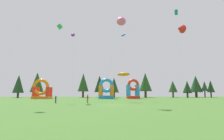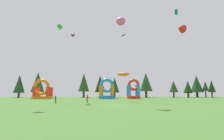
{
  "view_description": "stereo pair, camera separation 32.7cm",
  "coord_description": "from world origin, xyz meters",
  "px_view_note": "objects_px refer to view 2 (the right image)",
  "views": [
    {
      "loc": [
        -1.19,
        -32.45,
        2.29
      ],
      "look_at": [
        0.0,
        12.78,
        7.8
      ],
      "focal_mm": 29.02,
      "sensor_mm": 36.0,
      "label": 1
    },
    {
      "loc": [
        -0.86,
        -32.46,
        2.29
      ],
      "look_at": [
        0.0,
        12.78,
        7.8
      ],
      "focal_mm": 29.02,
      "sensor_mm": 36.0,
      "label": 2
    }
  ],
  "objects_px": {
    "kite_orange_parafoil": "(123,74)",
    "kite_red_delta": "(180,28)",
    "kite_purple_parafoil": "(73,35)",
    "kite_teal_box": "(176,12)",
    "kite_pink_delta": "(121,19)",
    "kite_blue_parafoil": "(124,35)",
    "person_left_edge": "(87,98)",
    "inflatable_red_slide": "(133,91)",
    "kite_green_diamond": "(60,27)",
    "inflatable_orange_dome": "(107,91)",
    "person_far_side": "(56,99)",
    "inflatable_yellow_castle": "(42,91)"
  },
  "relations": [
    {
      "from": "kite_green_diamond",
      "to": "kite_blue_parafoil",
      "type": "distance_m",
      "value": 19.1
    },
    {
      "from": "person_far_side",
      "to": "inflatable_orange_dome",
      "type": "height_order",
      "value": "inflatable_orange_dome"
    },
    {
      "from": "kite_pink_delta",
      "to": "inflatable_yellow_castle",
      "type": "height_order",
      "value": "kite_pink_delta"
    },
    {
      "from": "inflatable_red_slide",
      "to": "inflatable_orange_dome",
      "type": "bearing_deg",
      "value": -178.42
    },
    {
      "from": "kite_orange_parafoil",
      "to": "person_left_edge",
      "type": "height_order",
      "value": "kite_orange_parafoil"
    },
    {
      "from": "person_left_edge",
      "to": "inflatable_yellow_castle",
      "type": "relative_size",
      "value": 0.26
    },
    {
      "from": "kite_orange_parafoil",
      "to": "kite_teal_box",
      "type": "relative_size",
      "value": 0.33
    },
    {
      "from": "kite_green_diamond",
      "to": "kite_purple_parafoil",
      "type": "xyz_separation_m",
      "value": [
        3.55,
        -1.08,
        -2.37
      ]
    },
    {
      "from": "kite_purple_parafoil",
      "to": "person_left_edge",
      "type": "height_order",
      "value": "kite_purple_parafoil"
    },
    {
      "from": "kite_green_diamond",
      "to": "kite_blue_parafoil",
      "type": "relative_size",
      "value": 0.96
    },
    {
      "from": "kite_pink_delta",
      "to": "kite_purple_parafoil",
      "type": "distance_m",
      "value": 15.48
    },
    {
      "from": "kite_red_delta",
      "to": "inflatable_red_slide",
      "type": "relative_size",
      "value": 3.12
    },
    {
      "from": "kite_blue_parafoil",
      "to": "inflatable_red_slide",
      "type": "xyz_separation_m",
      "value": [
        4.17,
        10.49,
        -16.74
      ]
    },
    {
      "from": "kite_blue_parafoil",
      "to": "kite_red_delta",
      "type": "bearing_deg",
      "value": -16.3
    },
    {
      "from": "kite_red_delta",
      "to": "inflatable_red_slide",
      "type": "distance_m",
      "value": 25.64
    },
    {
      "from": "kite_purple_parafoil",
      "to": "inflatable_red_slide",
      "type": "height_order",
      "value": "kite_purple_parafoil"
    },
    {
      "from": "person_far_side",
      "to": "inflatable_red_slide",
      "type": "distance_m",
      "value": 32.3
    },
    {
      "from": "kite_pink_delta",
      "to": "person_far_side",
      "type": "relative_size",
      "value": 10.31
    },
    {
      "from": "kite_pink_delta",
      "to": "person_far_side",
      "type": "distance_m",
      "value": 20.58
    },
    {
      "from": "kite_red_delta",
      "to": "inflatable_orange_dome",
      "type": "xyz_separation_m",
      "value": [
        -20.77,
        14.8,
        -17.38
      ]
    },
    {
      "from": "kite_pink_delta",
      "to": "inflatable_orange_dome",
      "type": "distance_m",
      "value": 34.07
    },
    {
      "from": "kite_red_delta",
      "to": "person_left_edge",
      "type": "bearing_deg",
      "value": -156.7
    },
    {
      "from": "kite_orange_parafoil",
      "to": "kite_teal_box",
      "type": "height_order",
      "value": "kite_teal_box"
    },
    {
      "from": "kite_red_delta",
      "to": "kite_pink_delta",
      "type": "bearing_deg",
      "value": -137.18
    },
    {
      "from": "kite_teal_box",
      "to": "person_far_side",
      "type": "distance_m",
      "value": 32.77
    },
    {
      "from": "person_left_edge",
      "to": "person_far_side",
      "type": "distance_m",
      "value": 6.53
    },
    {
      "from": "kite_green_diamond",
      "to": "person_far_side",
      "type": "relative_size",
      "value": 11.96
    },
    {
      "from": "kite_orange_parafoil",
      "to": "kite_pink_delta",
      "type": "distance_m",
      "value": 14.05
    },
    {
      "from": "inflatable_red_slide",
      "to": "kite_green_diamond",
      "type": "bearing_deg",
      "value": -136.88
    },
    {
      "from": "kite_green_diamond",
      "to": "inflatable_red_slide",
      "type": "relative_size",
      "value": 2.81
    },
    {
      "from": "kite_pink_delta",
      "to": "person_left_edge",
      "type": "bearing_deg",
      "value": 137.8
    },
    {
      "from": "kite_green_diamond",
      "to": "inflatable_orange_dome",
      "type": "xyz_separation_m",
      "value": [
        11.6,
        19.35,
        -15.81
      ]
    },
    {
      "from": "kite_green_diamond",
      "to": "kite_purple_parafoil",
      "type": "relative_size",
      "value": 1.15
    },
    {
      "from": "kite_purple_parafoil",
      "to": "kite_blue_parafoil",
      "type": "bearing_deg",
      "value": 37.65
    },
    {
      "from": "kite_purple_parafoil",
      "to": "kite_teal_box",
      "type": "bearing_deg",
      "value": -8.69
    },
    {
      "from": "person_left_edge",
      "to": "inflatable_orange_dome",
      "type": "bearing_deg",
      "value": 40.68
    },
    {
      "from": "kite_teal_box",
      "to": "person_far_side",
      "type": "relative_size",
      "value": 13.14
    },
    {
      "from": "kite_orange_parafoil",
      "to": "kite_purple_parafoil",
      "type": "height_order",
      "value": "kite_purple_parafoil"
    },
    {
      "from": "kite_blue_parafoil",
      "to": "inflatable_red_slide",
      "type": "bearing_deg",
      "value": 68.3
    },
    {
      "from": "kite_red_delta",
      "to": "inflatable_orange_dome",
      "type": "bearing_deg",
      "value": 144.53
    },
    {
      "from": "kite_pink_delta",
      "to": "person_far_side",
      "type": "bearing_deg",
      "value": 155.42
    },
    {
      "from": "kite_orange_parafoil",
      "to": "kite_red_delta",
      "type": "xyz_separation_m",
      "value": [
        16.63,
        5.97,
        13.53
      ]
    },
    {
      "from": "kite_teal_box",
      "to": "person_left_edge",
      "type": "distance_m",
      "value": 27.73
    },
    {
      "from": "person_far_side",
      "to": "person_left_edge",
      "type": "bearing_deg",
      "value": 166.75
    },
    {
      "from": "kite_pink_delta",
      "to": "person_left_edge",
      "type": "xyz_separation_m",
      "value": [
        -6.63,
        6.01,
        -14.53
      ]
    },
    {
      "from": "kite_orange_parafoil",
      "to": "kite_red_delta",
      "type": "bearing_deg",
      "value": 19.76
    },
    {
      "from": "kite_pink_delta",
      "to": "kite_red_delta",
      "type": "bearing_deg",
      "value": 42.82
    },
    {
      "from": "kite_blue_parafoil",
      "to": "kite_pink_delta",
      "type": "distance_m",
      "value": 21.6
    },
    {
      "from": "kite_purple_parafoil",
      "to": "person_left_edge",
      "type": "bearing_deg",
      "value": -48.89
    },
    {
      "from": "kite_pink_delta",
      "to": "kite_teal_box",
      "type": "relative_size",
      "value": 0.78
    }
  ]
}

